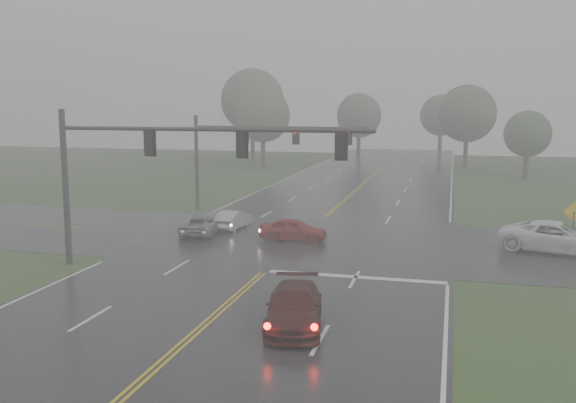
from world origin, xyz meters
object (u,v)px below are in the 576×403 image
(pickup_white, at_px, (556,252))
(signal_gantry_far, at_px, (247,145))
(sedan_silver, at_px, (233,229))
(signal_gantry_near, at_px, (154,157))
(car_grey, at_px, (202,234))
(sedan_red, at_px, (294,241))
(sedan_maroon, at_px, (294,326))

(pickup_white, bearing_deg, signal_gantry_far, 85.07)
(sedan_silver, xyz_separation_m, signal_gantry_far, (-1.07, 6.40, 5.13))
(signal_gantry_near, bearing_deg, car_grey, 97.52)
(sedan_silver, bearing_deg, pickup_white, 179.53)
(signal_gantry_far, bearing_deg, car_grey, -91.62)
(sedan_red, xyz_separation_m, sedan_silver, (-4.75, 2.58, 0.00))
(sedan_silver, height_order, car_grey, car_grey)
(sedan_maroon, bearing_deg, pickup_white, 42.53)
(car_grey, bearing_deg, sedan_silver, -129.49)
(car_grey, bearing_deg, signal_gantry_far, -99.24)
(sedan_maroon, distance_m, sedan_silver, 18.97)
(sedan_red, bearing_deg, signal_gantry_near, 148.39)
(signal_gantry_near, bearing_deg, sedan_maroon, -36.02)
(sedan_maroon, bearing_deg, signal_gantry_near, 132.97)
(sedan_maroon, xyz_separation_m, signal_gantry_near, (-8.53, 6.20, 5.61))
(sedan_maroon, distance_m, signal_gantry_far, 25.77)
(sedan_maroon, height_order, signal_gantry_far, signal_gantry_far)
(sedan_silver, distance_m, pickup_white, 19.69)
(pickup_white, bearing_deg, sedan_red, 109.68)
(sedan_red, height_order, car_grey, sedan_red)
(sedan_maroon, relative_size, sedan_silver, 1.35)
(sedan_maroon, xyz_separation_m, car_grey, (-9.68, 14.92, 0.00))
(sedan_red, relative_size, car_grey, 0.91)
(car_grey, height_order, signal_gantry_far, signal_gantry_far)
(sedan_maroon, relative_size, signal_gantry_far, 0.38)
(sedan_silver, height_order, pickup_white, pickup_white)
(pickup_white, bearing_deg, sedan_maroon, 160.31)
(pickup_white, xyz_separation_m, signal_gantry_near, (-19.76, -9.00, 5.61))
(sedan_maroon, height_order, sedan_silver, sedan_maroon)
(sedan_red, bearing_deg, car_grey, 84.76)
(car_grey, bearing_deg, sedan_red, 167.96)
(sedan_silver, relative_size, car_grey, 0.84)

